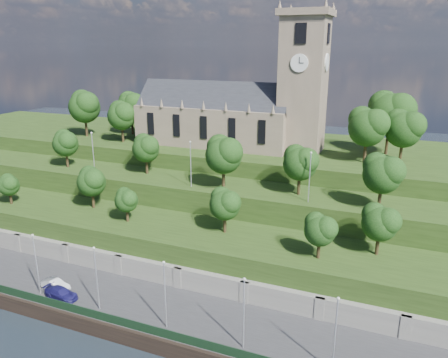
% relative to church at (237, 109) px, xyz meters
% --- Properties ---
extents(ground, '(320.00, 320.00, 0.00)m').
position_rel_church_xyz_m(ground, '(-0.79, -45.98, -22.52)').
color(ground, black).
rests_on(ground, ground).
extents(promenade, '(160.00, 12.00, 2.00)m').
position_rel_church_xyz_m(promenade, '(-0.79, -39.98, -21.52)').
color(promenade, '#2D2D30').
rests_on(promenade, ground).
extents(quay_wall, '(160.00, 0.50, 2.20)m').
position_rel_church_xyz_m(quay_wall, '(-0.79, -46.03, -21.42)').
color(quay_wall, black).
rests_on(quay_wall, ground).
extents(fence, '(160.00, 0.10, 1.20)m').
position_rel_church_xyz_m(fence, '(-0.79, -45.38, -19.92)').
color(fence, black).
rests_on(fence, promenade).
extents(retaining_wall, '(160.00, 2.10, 5.00)m').
position_rel_church_xyz_m(retaining_wall, '(-0.79, -34.01, -20.02)').
color(retaining_wall, slate).
rests_on(retaining_wall, ground).
extents(embankment_lower, '(160.00, 12.00, 8.00)m').
position_rel_church_xyz_m(embankment_lower, '(-0.79, -27.98, -18.52)').
color(embankment_lower, '#213913').
rests_on(embankment_lower, ground).
extents(embankment_upper, '(160.00, 10.00, 12.00)m').
position_rel_church_xyz_m(embankment_upper, '(-0.79, -16.98, -16.52)').
color(embankment_upper, '#213913').
rests_on(embankment_upper, ground).
extents(hilltop, '(160.00, 32.00, 15.00)m').
position_rel_church_xyz_m(hilltop, '(-0.79, 4.02, -15.02)').
color(hilltop, '#213913').
rests_on(hilltop, ground).
extents(church, '(38.60, 12.35, 27.60)m').
position_rel_church_xyz_m(church, '(0.00, 0.00, 0.00)').
color(church, '#71604F').
rests_on(church, hilltop).
extents(trees_lower, '(66.22, 8.53, 7.30)m').
position_rel_church_xyz_m(trees_lower, '(3.76, -27.46, -9.99)').
color(trees_lower, black).
rests_on(trees_lower, embankment_lower).
extents(trees_upper, '(64.14, 8.54, 9.06)m').
position_rel_church_xyz_m(trees_upper, '(4.78, -17.97, -4.95)').
color(trees_upper, black).
rests_on(trees_upper, embankment_upper).
extents(trees_hilltop, '(74.16, 16.96, 11.97)m').
position_rel_church_xyz_m(trees_hilltop, '(3.20, -0.83, -0.46)').
color(trees_hilltop, black).
rests_on(trees_hilltop, hilltop).
extents(lamp_posts_promenade, '(60.36, 0.36, 8.99)m').
position_rel_church_xyz_m(lamp_posts_promenade, '(-2.79, -43.48, -15.40)').
color(lamp_posts_promenade, '#B2B2B7').
rests_on(lamp_posts_promenade, promenade).
extents(lamp_posts_upper, '(40.36, 0.36, 7.95)m').
position_rel_church_xyz_m(lamp_posts_upper, '(-0.79, -19.98, -5.94)').
color(lamp_posts_upper, '#B2B2B7').
rests_on(lamp_posts_upper, embankment_upper).
extents(car_middle, '(4.49, 1.88, 1.44)m').
position_rel_church_xyz_m(car_middle, '(-11.56, -41.84, -19.80)').
color(car_middle, '#BBBDC0').
rests_on(car_middle, promenade).
extents(car_right, '(5.33, 2.68, 1.48)m').
position_rel_church_xyz_m(car_right, '(-9.25, -43.29, -19.78)').
color(car_right, '#1B1854').
rests_on(car_right, promenade).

